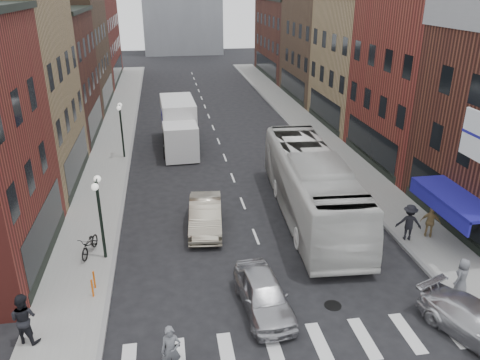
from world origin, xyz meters
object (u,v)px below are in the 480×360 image
Objects in this scene: motorcycle_rider at (172,358)px; ped_left_solo at (24,318)px; streetlamp_far at (121,121)px; sedan_left_far at (205,215)px; transit_bus at (311,185)px; bike_rack at (93,284)px; box_truck at (179,126)px; ped_right_c at (462,276)px; ped_right_a at (409,222)px; sedan_left_near at (263,294)px; streetlamp_near at (99,204)px; ped_right_b at (430,222)px; curb_car at (479,324)px; parked_bicycle at (90,244)px.

motorcycle_rider reaches higher than ped_left_solo.
sedan_left_far is (4.94, -11.71, -2.13)m from streetlamp_far.
bike_rack is at bearing -149.43° from transit_bus.
motorcycle_rider is (2.90, -21.99, -1.84)m from streetlamp_far.
streetlamp_far is 5.14× the size of bike_rack.
box_truck is 23.67m from ped_right_c.
bike_rack is 15.14m from ped_right_a.
box_truck is at bearing -38.41° from ped_right_a.
motorcycle_rider is at bearing -142.96° from sedan_left_near.
ped_right_a is (17.00, 4.55, -0.04)m from ped_left_solo.
transit_bus is 8.85m from sedan_left_near.
streetlamp_near is 0.49× the size of box_truck.
sedan_left_far is (2.04, 10.29, -0.29)m from motorcycle_rider.
ped_right_b reaches higher than ped_right_c.
streetlamp_far reaches higher than curb_car.
sedan_left_far is (-1.62, 7.07, 0.05)m from sedan_left_near.
ped_right_a is at bearing 61.55° from curb_car.
ped_left_solo is at bearing 150.40° from curb_car.
ped_right_c is (0.90, 2.47, 0.29)m from curb_car.
curb_car is at bearing -25.94° from sedan_left_near.
bike_rack is 6.16m from motorcycle_rider.
ped_right_b is at bearing -56.50° from box_truck.
streetlamp_near is 16.14m from ped_right_b.
ped_left_solo is (-1.48, -5.72, 0.48)m from parked_bicycle.
parked_bicycle is (-0.52, 3.14, 0.10)m from bike_rack.
ped_right_c is at bearing 48.91° from curb_car.
curb_car reaches higher than bike_rack.
ped_left_solo is (-2.20, -5.28, -1.78)m from streetlamp_near.
transit_bus is at bearing 25.32° from parked_bicycle.
motorcycle_rider is 12.22m from ped_right_c.
sedan_left_near is at bearing -115.44° from transit_bus.
motorcycle_rider is 5.78m from ped_left_solo.
bike_rack is 3.32m from ped_left_solo.
ped_right_a is at bearing -44.86° from streetlamp_far.
streetlamp_far is 2.17× the size of ped_right_a.
transit_bus reaches higher than bike_rack.
sedan_left_near is 0.91× the size of sedan_left_far.
ped_left_solo is (-2.20, -19.28, -1.78)m from streetlamp_far.
streetlamp_near is at bearing 139.73° from sedan_left_near.
sedan_left_near is at bearing -71.43° from sedan_left_far.
ped_right_b is (1.21, 0.08, -0.13)m from ped_right_a.
sedan_left_far is at bearing -67.11° from streetlamp_far.
parked_bicycle is at bearing 14.79° from ped_right_a.
bike_rack is at bearing -106.84° from ped_left_solo.
ped_left_solo is 18.79m from ped_right_b.
ped_right_b reaches higher than curb_car.
streetlamp_near is 5.85m from sedan_left_far.
bike_rack is 12.44m from transit_bus.
ped_left_solo reaches higher than ped_right_a.
transit_bus reaches higher than ped_right_a.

